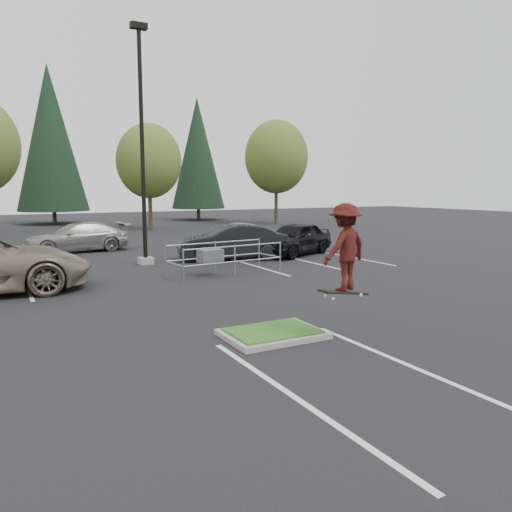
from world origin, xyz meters
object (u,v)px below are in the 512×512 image
cart_corral (214,256)px  car_far_silver (78,237)px  decid_d (276,159)px  car_r_charc (232,242)px  conif_c (198,153)px  light_pole (143,159)px  conif_b (50,138)px  skateboarder (345,248)px  car_r_black (295,239)px  decid_c (149,163)px

cart_corral → car_far_silver: bearing=102.9°
decid_d → car_r_charc: bearing=-125.6°
conif_c → light_pole: bearing=-116.1°
light_pole → conif_c: size_ratio=0.81×
conif_b → skateboarder: size_ratio=7.09×
cart_corral → car_r_black: bearing=24.8°
decid_d → conif_c: (-3.99, 9.17, 0.94)m
decid_d → conif_b: conif_b is taller
light_pole → conif_b: (-0.50, 28.50, 3.29)m
decid_d → conif_c: conif_c is taller
cart_corral → conif_c: bearing=63.3°
decid_c → decid_d: decid_d is taller
light_pole → cart_corral: 5.75m
skateboarder → light_pole: bearing=-100.8°
decid_d → car_r_black: (-9.99, -18.83, -5.09)m
conif_b → skateboarder: conif_b is taller
decid_c → skateboarder: (-4.79, -30.83, -3.18)m
cart_corral → car_r_black: car_r_black is taller
cart_corral → car_r_charc: 4.34m
car_r_black → decid_c: bearing=161.4°
light_pole → car_r_black: 8.39m
decid_d → car_r_black: bearing=-117.9°
car_r_charc → car_r_black: size_ratio=1.05×
conif_c → car_far_silver: bearing=-125.6°
skateboarder → conif_c: bearing=-121.5°
decid_c → cart_corral: size_ratio=1.88×
decid_c → light_pole: bearing=-107.1°
cart_corral → car_r_charc: car_r_charc is taller
decid_c → car_r_black: decid_c is taller
conif_c → skateboarder: 42.74m
decid_d → skateboarder: size_ratio=4.61×
decid_d → car_far_silver: size_ratio=1.79×
decid_d → car_r_charc: size_ratio=1.87×
conif_b → cart_corral: size_ratio=3.25×
skateboarder → car_r_black: skateboarder is taller
decid_c → car_r_charc: size_ratio=1.66×
cart_corral → light_pole: bearing=104.6°
car_r_charc → car_r_black: bearing=105.2°
conif_b → light_pole: bearing=-89.0°
conif_c → skateboarder: (-12.80, -40.50, -4.77)m
car_r_black → car_far_silver: car_r_black is taller
conif_b → car_r_black: bearing=-74.6°
cart_corral → car_far_silver: size_ratio=0.85×
cart_corral → decid_d: bearing=48.6°
car_far_silver → car_r_charc: bearing=37.7°
conif_b → cart_corral: (2.01, -32.55, -7.08)m
decid_c → conif_b: bearing=119.3°
decid_d → cart_corral: (-15.98, -22.38, -5.14)m
light_pole → cart_corral: (1.51, -4.05, -3.79)m
skateboarder → decid_d: bearing=-132.1°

